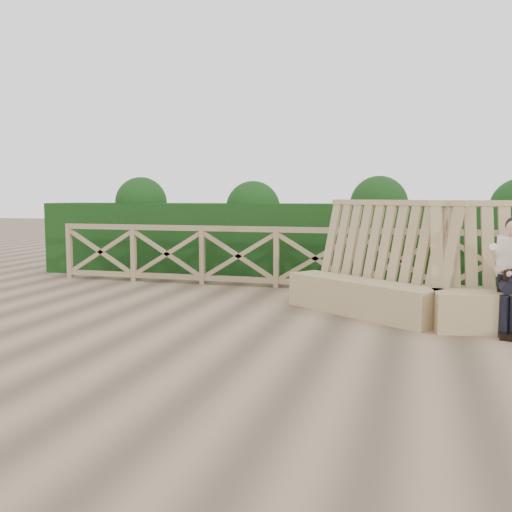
# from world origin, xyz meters

# --- Properties ---
(ground) EXTENTS (60.00, 60.00, 0.00)m
(ground) POSITION_xyz_m (0.00, 0.00, 0.00)
(ground) COLOR brown
(ground) RESTS_ON ground
(bench) EXTENTS (4.44, 2.02, 1.62)m
(bench) POSITION_xyz_m (2.08, 1.34, 0.41)
(bench) COLOR #9E855A
(bench) RESTS_ON ground
(guardrail) EXTENTS (10.10, 0.09, 1.10)m
(guardrail) POSITION_xyz_m (0.00, 3.50, 0.55)
(guardrail) COLOR olive
(guardrail) RESTS_ON ground
(hedge) EXTENTS (12.00, 1.20, 1.50)m
(hedge) POSITION_xyz_m (0.00, 4.70, 0.75)
(hedge) COLOR black
(hedge) RESTS_ON ground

